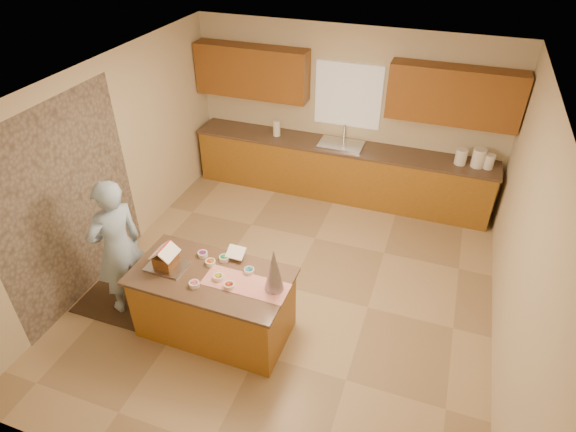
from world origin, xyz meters
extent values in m
plane|color=tan|center=(0.00, 0.00, 0.00)|extent=(5.50, 5.50, 0.00)
plane|color=silver|center=(0.00, 0.00, 2.70)|extent=(5.50, 5.50, 0.00)
plane|color=beige|center=(0.00, 2.75, 1.35)|extent=(5.50, 5.50, 0.00)
plane|color=beige|center=(0.00, -2.75, 1.35)|extent=(5.50, 5.50, 0.00)
plane|color=beige|center=(-2.50, 0.00, 1.35)|extent=(5.50, 5.50, 0.00)
plane|color=beige|center=(2.50, 0.00, 1.35)|extent=(5.50, 5.50, 0.00)
plane|color=gray|center=(-2.48, -0.80, 1.25)|extent=(0.00, 2.50, 2.50)
cube|color=white|center=(0.00, 2.72, 1.65)|extent=(1.05, 0.03, 1.00)
cube|color=#97601F|center=(0.00, 2.45, 0.44)|extent=(4.80, 0.60, 0.88)
cube|color=brown|center=(0.00, 2.45, 0.90)|extent=(4.85, 0.63, 0.04)
cube|color=brown|center=(-1.55, 2.57, 1.90)|extent=(1.85, 0.35, 0.80)
cube|color=brown|center=(1.55, 2.57, 1.90)|extent=(1.85, 0.35, 0.80)
cube|color=silver|center=(0.00, 2.45, 0.89)|extent=(0.70, 0.45, 0.12)
cylinder|color=silver|center=(0.00, 2.63, 1.06)|extent=(0.03, 0.03, 0.28)
cube|color=#97601F|center=(-0.59, -0.95, 0.41)|extent=(1.70, 0.87, 0.82)
cube|color=brown|center=(-0.59, -0.95, 0.84)|extent=(1.77, 0.95, 0.04)
cube|color=#B7150D|center=(-0.17, -0.96, 0.86)|extent=(0.94, 0.35, 0.01)
cube|color=silver|center=(-1.10, -0.99, 0.87)|extent=(0.44, 0.33, 0.02)
cube|color=white|center=(-0.44, -0.60, 0.95)|extent=(0.21, 0.16, 0.09)
cone|color=silver|center=(0.14, -0.92, 1.12)|extent=(0.21, 0.21, 0.52)
cube|color=black|center=(-1.85, -0.92, 0.01)|extent=(1.20, 0.78, 0.01)
imported|color=#97B5D6|center=(-1.80, -0.92, 0.90)|extent=(0.64, 0.76, 1.77)
cylinder|color=white|center=(1.82, 2.45, 1.04)|extent=(0.17, 0.17, 0.24)
cylinder|color=white|center=(2.06, 2.45, 1.06)|extent=(0.19, 0.19, 0.28)
cylinder|color=white|center=(2.21, 2.45, 1.03)|extent=(0.15, 0.15, 0.22)
cylinder|color=white|center=(-1.09, 2.45, 1.05)|extent=(0.12, 0.12, 0.26)
cube|color=brown|center=(-1.10, -0.99, 0.96)|extent=(0.21, 0.23, 0.15)
cube|color=white|center=(-1.16, -0.99, 1.09)|extent=(0.14, 0.26, 0.12)
cube|color=white|center=(-1.04, -0.99, 1.09)|extent=(0.14, 0.26, 0.12)
cylinder|color=red|center=(-1.10, -0.99, 1.14)|extent=(0.02, 0.26, 0.02)
cylinder|color=green|center=(-0.56, -0.68, 0.89)|extent=(0.11, 0.11, 0.05)
cylinder|color=#DE4927|center=(-0.31, -1.06, 0.89)|extent=(0.11, 0.11, 0.05)
cylinder|color=#95318E|center=(-0.82, -0.69, 0.89)|extent=(0.11, 0.11, 0.05)
cylinder|color=orange|center=(-0.67, -0.79, 0.89)|extent=(0.11, 0.11, 0.05)
cylinder|color=pink|center=(-0.67, -1.16, 0.89)|extent=(0.11, 0.11, 0.05)
cylinder|color=teal|center=(-0.20, -0.78, 0.89)|extent=(0.11, 0.11, 0.05)
cylinder|color=yellow|center=(-0.48, -0.98, 0.89)|extent=(0.11, 0.11, 0.05)
camera|label=1|loc=(1.51, -4.35, 4.38)|focal=29.90mm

